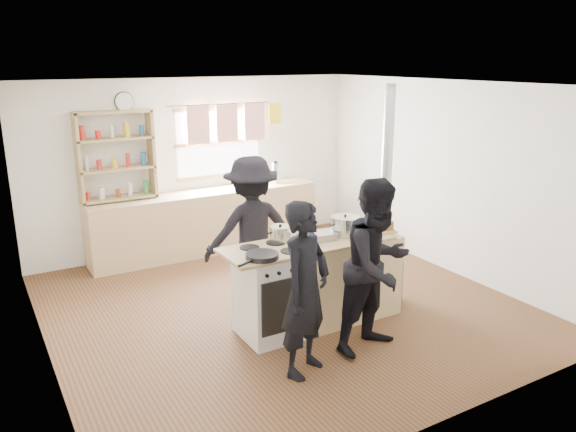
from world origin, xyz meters
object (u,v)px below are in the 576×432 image
(bread_board, at_px, (382,227))
(person_near_left, at_px, (306,290))
(cooking_island, at_px, (319,281))
(roast_tray, at_px, (317,236))
(stockpot_counter, at_px, (345,226))
(skillet_greens, at_px, (262,255))
(stockpot_stove, at_px, (280,233))
(thermos, at_px, (275,173))
(flue_heater, at_px, (383,249))
(person_far, at_px, (252,230))
(person_near_right, at_px, (377,266))

(bread_board, height_order, person_near_left, person_near_left)
(cooking_island, distance_m, roast_tray, 0.51)
(roast_tray, height_order, stockpot_counter, stockpot_counter)
(skillet_greens, xyz_separation_m, stockpot_counter, (1.11, 0.20, 0.08))
(skillet_greens, distance_m, person_near_left, 0.62)
(stockpot_stove, bearing_deg, roast_tray, -23.90)
(thermos, distance_m, flue_heater, 2.73)
(stockpot_counter, distance_m, person_near_left, 1.28)
(stockpot_counter, bearing_deg, skillet_greens, -169.98)
(person_near_left, bearing_deg, flue_heater, 0.62)
(thermos, xyz_separation_m, bread_board, (-0.26, -2.87, -0.08))
(stockpot_counter, bearing_deg, person_far, 128.82)
(thermos, height_order, person_far, person_far)
(thermos, height_order, skillet_greens, thermos)
(person_near_left, distance_m, person_near_right, 0.83)
(person_near_right, bearing_deg, person_near_left, 171.24)
(cooking_island, height_order, stockpot_counter, stockpot_counter)
(skillet_greens, distance_m, flue_heater, 1.75)
(bread_board, xyz_separation_m, person_near_left, (-1.40, -0.67, -0.18))
(flue_heater, bearing_deg, person_near_left, -151.85)
(bread_board, bearing_deg, stockpot_stove, 165.36)
(bread_board, bearing_deg, person_far, 138.59)
(flue_heater, height_order, person_near_right, flue_heater)
(stockpot_counter, xyz_separation_m, person_near_left, (-0.99, -0.78, -0.23))
(thermos, xyz_separation_m, stockpot_counter, (-0.67, -2.75, -0.03))
(roast_tray, bearing_deg, skillet_greens, -164.33)
(bread_board, distance_m, flue_heater, 0.42)
(flue_heater, relative_size, person_near_right, 1.46)
(flue_heater, xyz_separation_m, person_far, (-1.28, 0.80, 0.21))
(skillet_greens, xyz_separation_m, person_far, (0.42, 1.05, -0.10))
(roast_tray, relative_size, person_near_left, 0.25)
(cooking_island, xyz_separation_m, person_near_left, (-0.66, -0.77, 0.34))
(stockpot_counter, bearing_deg, thermos, 76.28)
(skillet_greens, xyz_separation_m, flue_heater, (1.70, 0.26, -0.31))
(thermos, relative_size, person_near_left, 0.20)
(skillet_greens, relative_size, flue_heater, 0.17)
(person_near_left, bearing_deg, bread_board, -2.14)
(skillet_greens, xyz_separation_m, bread_board, (1.52, 0.08, 0.02))
(cooking_island, distance_m, stockpot_stove, 0.68)
(stockpot_stove, xyz_separation_m, stockpot_counter, (0.70, -0.17, 0.02))
(bread_board, relative_size, person_far, 0.18)
(bread_board, distance_m, person_near_right, 0.87)
(stockpot_counter, distance_m, flue_heater, 0.71)
(person_near_left, xyz_separation_m, person_far, (0.30, 1.64, 0.06))
(flue_heater, bearing_deg, bread_board, -134.41)
(cooking_island, distance_m, person_near_right, 0.85)
(thermos, distance_m, stockpot_stove, 2.92)
(person_near_left, xyz_separation_m, person_near_right, (0.82, 0.03, 0.05))
(person_far, bearing_deg, skillet_greens, 75.46)
(cooking_island, height_order, flue_heater, flue_heater)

